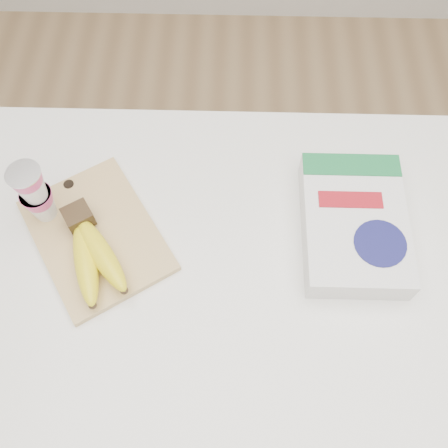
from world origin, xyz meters
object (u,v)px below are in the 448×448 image
cutting_board (96,235)px  yogurt_stack (35,193)px  cereal_box (354,224)px  table (227,376)px  bananas (92,253)px

cutting_board → yogurt_stack: (-0.10, 0.04, 0.08)m
yogurt_stack → cereal_box: size_ratio=0.52×
cutting_board → yogurt_stack: yogurt_stack is taller
table → bananas: bananas is taller
bananas → cereal_box: 0.47m
cutting_board → yogurt_stack: bearing=125.0°
cutting_board → bananas: bearing=-116.1°
yogurt_stack → table: bearing=-28.4°
table → yogurt_stack: (-0.34, 0.18, 0.60)m
bananas → cereal_box: size_ratio=0.77×
table → cutting_board: bearing=149.5°
table → yogurt_stack: size_ratio=9.80×
bananas → table: bearing=-21.9°
bananas → cutting_board: bearing=96.6°
table → yogurt_stack: yogurt_stack is taller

